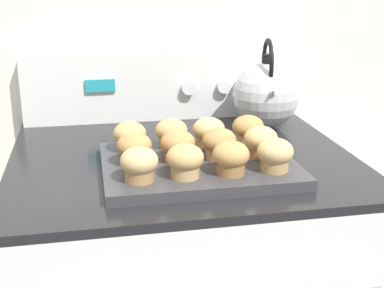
% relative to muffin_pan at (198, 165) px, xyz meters
% --- Properties ---
extents(wall_back, '(8.00, 0.05, 2.40)m').
position_rel_muffin_pan_xyz_m(wall_back, '(-0.02, 0.46, 0.28)').
color(wall_back, silver).
rests_on(wall_back, ground_plane).
extents(control_panel, '(0.72, 0.07, 0.18)m').
position_rel_muffin_pan_xyz_m(control_panel, '(-0.02, 0.41, 0.08)').
color(control_panel, white).
rests_on(control_panel, stove_range).
extents(muffin_pan, '(0.38, 0.30, 0.02)m').
position_rel_muffin_pan_xyz_m(muffin_pan, '(0.00, 0.00, 0.00)').
color(muffin_pan, '#38383D').
rests_on(muffin_pan, stove_range).
extents(muffin_r0_c0, '(0.07, 0.07, 0.06)m').
position_rel_muffin_pan_xyz_m(muffin_r0_c0, '(-0.13, -0.09, 0.04)').
color(muffin_r0_c0, '#A37A4C').
rests_on(muffin_r0_c0, muffin_pan).
extents(muffin_r0_c1, '(0.07, 0.07, 0.06)m').
position_rel_muffin_pan_xyz_m(muffin_r0_c1, '(-0.04, -0.08, 0.04)').
color(muffin_r0_c1, tan).
rests_on(muffin_r0_c1, muffin_pan).
extents(muffin_r0_c2, '(0.07, 0.07, 0.06)m').
position_rel_muffin_pan_xyz_m(muffin_r0_c2, '(0.04, -0.08, 0.04)').
color(muffin_r0_c2, olive).
rests_on(muffin_r0_c2, muffin_pan).
extents(muffin_r0_c3, '(0.07, 0.07, 0.06)m').
position_rel_muffin_pan_xyz_m(muffin_r0_c3, '(0.13, -0.08, 0.04)').
color(muffin_r0_c3, tan).
rests_on(muffin_r0_c3, muffin_pan).
extents(muffin_r1_c0, '(0.07, 0.07, 0.06)m').
position_rel_muffin_pan_xyz_m(muffin_r1_c0, '(-0.13, 0.00, 0.04)').
color(muffin_r1_c0, tan).
rests_on(muffin_r1_c0, muffin_pan).
extents(muffin_r1_c1, '(0.07, 0.07, 0.06)m').
position_rel_muffin_pan_xyz_m(muffin_r1_c1, '(-0.04, 0.00, 0.04)').
color(muffin_r1_c1, olive).
rests_on(muffin_r1_c1, muffin_pan).
extents(muffin_r1_c2, '(0.07, 0.07, 0.06)m').
position_rel_muffin_pan_xyz_m(muffin_r1_c2, '(0.04, 0.00, 0.04)').
color(muffin_r1_c2, tan).
rests_on(muffin_r1_c2, muffin_pan).
extents(muffin_r1_c3, '(0.07, 0.07, 0.06)m').
position_rel_muffin_pan_xyz_m(muffin_r1_c3, '(0.13, -0.00, 0.04)').
color(muffin_r1_c3, olive).
rests_on(muffin_r1_c3, muffin_pan).
extents(muffin_r2_c0, '(0.07, 0.07, 0.06)m').
position_rel_muffin_pan_xyz_m(muffin_r2_c0, '(-0.13, 0.08, 0.04)').
color(muffin_r2_c0, tan).
rests_on(muffin_r2_c0, muffin_pan).
extents(muffin_r2_c1, '(0.07, 0.07, 0.06)m').
position_rel_muffin_pan_xyz_m(muffin_r2_c1, '(-0.04, 0.09, 0.04)').
color(muffin_r2_c1, '#A37A4C').
rests_on(muffin_r2_c1, muffin_pan).
extents(muffin_r2_c2, '(0.07, 0.07, 0.06)m').
position_rel_muffin_pan_xyz_m(muffin_r2_c2, '(0.04, 0.08, 0.04)').
color(muffin_r2_c2, tan).
rests_on(muffin_r2_c2, muffin_pan).
extents(muffin_r2_c3, '(0.07, 0.07, 0.06)m').
position_rel_muffin_pan_xyz_m(muffin_r2_c3, '(0.13, 0.08, 0.04)').
color(muffin_r2_c3, tan).
rests_on(muffin_r2_c3, muffin_pan).
extents(tea_kettle, '(0.17, 0.20, 0.23)m').
position_rel_muffin_pan_xyz_m(tea_kettle, '(0.23, 0.27, 0.08)').
color(tea_kettle, silver).
rests_on(tea_kettle, stove_range).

